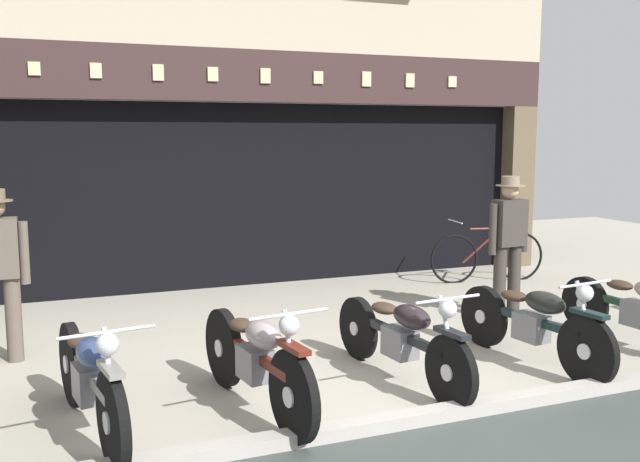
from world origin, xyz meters
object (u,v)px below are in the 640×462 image
object	(u,v)px
advert_board_far	(379,168)
shopkeeper_center	(508,240)
motorcycle_center_left	(256,358)
motorcycle_center	(402,336)
motorcycle_center_right	(533,322)
leaning_bicycle	(488,255)
advert_board_near	(322,165)
motorcycle_left	(90,377)

from	to	relation	value
advert_board_far	shopkeeper_center	bearing A→B (deg)	-86.32
motorcycle_center_left	motorcycle_center	xyz separation A→B (m)	(1.38, 0.17, -0.02)
motorcycle_center_right	leaning_bicycle	bearing A→B (deg)	-125.24
shopkeeper_center	motorcycle_center_right	bearing A→B (deg)	57.04
leaning_bicycle	advert_board_near	bearing A→B (deg)	71.19
advert_board_far	motorcycle_center	bearing A→B (deg)	-114.10
motorcycle_center	motorcycle_left	bearing A→B (deg)	-2.86
motorcycle_left	motorcycle_center	bearing A→B (deg)	174.68
motorcycle_left	shopkeeper_center	size ratio (longest dim) A/B	1.18
motorcycle_center_left	motorcycle_center_right	size ratio (longest dim) A/B	1.02
motorcycle_center	advert_board_near	xyz separation A→B (m)	(1.04, 4.47, 1.30)
motorcycle_center_left	leaning_bicycle	xyz separation A→B (m)	(4.60, 3.47, -0.05)
motorcycle_center	motorcycle_center_right	distance (m)	1.37
motorcycle_center_right	advert_board_near	xyz separation A→B (m)	(-0.33, 4.52, 1.29)
motorcycle_center_right	advert_board_near	size ratio (longest dim) A/B	1.96
motorcycle_center_left	motorcycle_center_right	world-z (taller)	motorcycle_center_left
motorcycle_left	leaning_bicycle	distance (m)	6.77
motorcycle_left	advert_board_far	distance (m)	6.63
motorcycle_center_right	shopkeeper_center	distance (m)	1.80
motorcycle_left	advert_board_far	size ratio (longest dim) A/B	1.81
motorcycle_center_left	motorcycle_center	world-z (taller)	motorcycle_center_left
motorcycle_center	advert_board_far	size ratio (longest dim) A/B	1.85
motorcycle_left	shopkeeper_center	bearing A→B (deg)	-169.85
motorcycle_left	advert_board_far	xyz separation A→B (m)	(4.61, 4.60, 1.21)
motorcycle_center	advert_board_far	world-z (taller)	advert_board_far
motorcycle_center	advert_board_far	distance (m)	5.05
motorcycle_center_left	advert_board_near	bearing A→B (deg)	-125.38
motorcycle_left	advert_board_far	bearing A→B (deg)	-143.32
motorcycle_left	motorcycle_center_right	xyz separation A→B (m)	(3.98, 0.08, -0.01)
motorcycle_center_left	shopkeeper_center	size ratio (longest dim) A/B	1.17
motorcycle_left	motorcycle_center_right	distance (m)	3.98
motorcycle_center_left	leaning_bicycle	bearing A→B (deg)	-150.76
advert_board_near	leaning_bicycle	distance (m)	2.80
shopkeeper_center	advert_board_near	world-z (taller)	advert_board_near
motorcycle_center_right	shopkeeper_center	xyz separation A→B (m)	(0.82, 1.52, 0.52)
motorcycle_left	motorcycle_center_left	bearing A→B (deg)	170.17
advert_board_far	leaning_bicycle	world-z (taller)	advert_board_far
motorcycle_center_left	leaning_bicycle	size ratio (longest dim) A/B	1.12
shopkeeper_center	advert_board_far	size ratio (longest dim) A/B	1.53
motorcycle_left	motorcycle_center	xyz separation A→B (m)	(2.61, 0.13, -0.02)
leaning_bicycle	shopkeeper_center	bearing A→B (deg)	160.16
motorcycle_left	motorcycle_center_right	world-z (taller)	motorcycle_left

